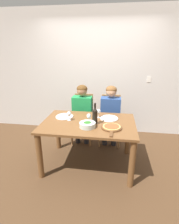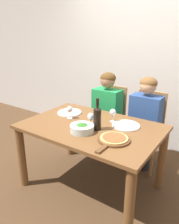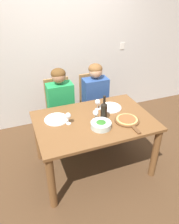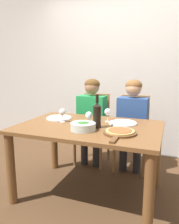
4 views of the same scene
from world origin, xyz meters
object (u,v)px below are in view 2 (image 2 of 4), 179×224
object	(u,v)px
dinner_plate_right	(126,125)
wine_glass_centre	(91,117)
wine_glass_right	(113,113)
wine_bottle	(97,117)
chair_right	(147,128)
dinner_plate_left	(70,112)
pizza_on_board	(114,139)
broccoli_bowl	(82,128)
wine_glass_left	(70,110)
chair_left	(110,119)
person_man	(145,115)
person_woman	(106,107)

from	to	relation	value
dinner_plate_right	wine_glass_centre	xyz separation A→B (m)	(-0.31, -0.22, 0.10)
wine_glass_right	wine_bottle	bearing A→B (deg)	-96.42
chair_right	dinner_plate_left	xyz separation A→B (m)	(-0.76, -0.68, 0.26)
dinner_plate_right	pizza_on_board	distance (m)	0.37
broccoli_bowl	pizza_on_board	size ratio (longest dim) A/B	0.55
wine_glass_right	chair_right	bearing A→B (deg)	73.63
broccoli_bowl	wine_glass_right	bearing A→B (deg)	72.85
wine_glass_left	chair_left	bearing A→B (deg)	84.47
chair_left	dinner_plate_right	distance (m)	0.90
chair_right	person_man	size ratio (longest dim) A/B	0.82
wine_glass_right	wine_glass_centre	bearing A→B (deg)	-117.74
broccoli_bowl	wine_glass_centre	distance (m)	0.17
chair_left	wine_glass_centre	bearing A→B (deg)	-74.04
chair_right	wine_glass_right	xyz separation A→B (m)	(-0.18, -0.63, 0.36)
person_woman	dinner_plate_right	distance (m)	0.77
chair_right	wine_glass_centre	world-z (taller)	chair_right
person_woman	wine_glass_centre	bearing A→B (deg)	-71.67
wine_bottle	wine_glass_right	size ratio (longest dim) A/B	2.21
chair_right	broccoli_bowl	xyz separation A→B (m)	(-0.31, -1.03, 0.29)
chair_left	wine_glass_right	bearing A→B (deg)	-59.08
person_man	wine_glass_centre	size ratio (longest dim) A/B	8.03
wine_bottle	dinner_plate_right	size ratio (longest dim) A/B	1.12
person_man	broccoli_bowl	world-z (taller)	person_man
chair_left	pizza_on_board	size ratio (longest dim) A/B	2.25
dinner_plate_left	wine_glass_left	distance (m)	0.20
chair_right	dinner_plate_left	bearing A→B (deg)	-138.03
pizza_on_board	wine_glass_right	distance (m)	0.47
wine_glass_centre	person_man	bearing A→B (deg)	67.46
person_man	wine_glass_right	size ratio (longest dim) A/B	8.03
dinner_plate_left	dinner_plate_right	xyz separation A→B (m)	(0.75, 0.03, 0.00)
broccoli_bowl	dinner_plate_left	distance (m)	0.57
person_woman	broccoli_bowl	world-z (taller)	person_woman
broccoli_bowl	dinner_plate_right	size ratio (longest dim) A/B	0.82
chair_right	pizza_on_board	xyz separation A→B (m)	(0.04, -1.03, 0.27)
pizza_on_board	chair_right	bearing A→B (deg)	92.49
person_woman	dinner_plate_right	bearing A→B (deg)	-44.06
person_woman	wine_glass_centre	world-z (taller)	person_woman
person_man	wine_glass_left	world-z (taller)	person_man
dinner_plate_right	dinner_plate_left	bearing A→B (deg)	-178.06
pizza_on_board	wine_glass_centre	xyz separation A→B (m)	(-0.36, 0.15, 0.09)
wine_glass_right	person_woman	bearing A→B (deg)	126.46
chair_right	dinner_plate_right	size ratio (longest dim) A/B	3.35
chair_left	pizza_on_board	distance (m)	1.22
wine_glass_left	person_man	bearing A→B (deg)	47.52
wine_glass_left	person_woman	bearing A→B (deg)	83.54
person_man	wine_glass_centre	xyz separation A→B (m)	(-0.31, -0.75, 0.15)
dinner_plate_left	wine_glass_centre	distance (m)	0.49
broccoli_bowl	wine_glass_left	distance (m)	0.40
wine_glass_right	wine_glass_centre	distance (m)	0.27
person_man	wine_glass_centre	world-z (taller)	person_man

